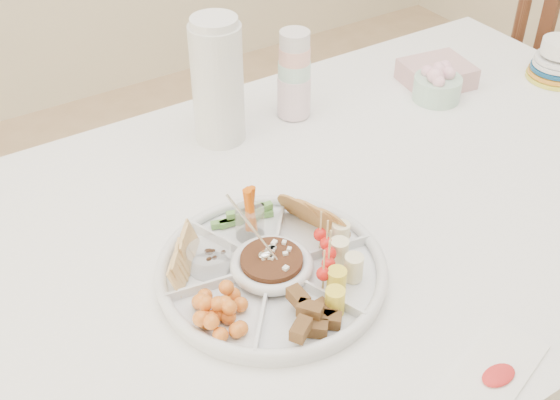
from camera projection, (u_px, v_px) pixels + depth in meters
dining_table at (357, 324)px, 1.60m from camera, size 1.52×1.02×0.76m
chair at (529, 108)px, 2.00m from camera, size 0.54×0.54×1.13m
party_tray at (272, 268)px, 1.17m from camera, size 0.44×0.44×0.04m
bean_dip at (272, 265)px, 1.16m from camera, size 0.12×0.12×0.04m
tortillas at (317, 218)px, 1.23m from camera, size 0.11×0.11×0.06m
carrot_cucumber at (243, 204)px, 1.23m from camera, size 0.12×0.12×0.09m
pita_raisins at (194, 252)px, 1.16m from camera, size 0.12×0.12×0.06m
cherries at (220, 308)px, 1.08m from camera, size 0.13×0.13×0.04m
granola_chunks at (304, 316)px, 1.06m from camera, size 0.12×0.12×0.04m
banana_tomato at (351, 258)px, 1.13m from camera, size 0.12×0.12×0.08m
cup_stack at (294, 74)px, 1.53m from camera, size 0.10×0.10×0.21m
thermos at (217, 80)px, 1.43m from camera, size 0.14×0.14×0.28m
flower_bowl at (438, 83)px, 1.63m from camera, size 0.12×0.12×0.08m
napkin_stack at (437, 74)px, 1.70m from camera, size 0.17×0.16×0.05m
plate_stack at (558, 62)px, 1.70m from camera, size 0.16×0.16×0.09m
placemat at (483, 387)px, 1.00m from camera, size 0.28×0.17×0.01m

